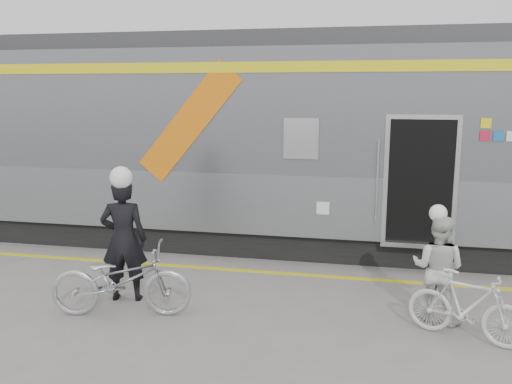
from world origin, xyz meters
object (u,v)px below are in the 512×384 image
(bicycle_left, at_px, (121,280))
(bicycle_right, at_px, (467,306))
(man, at_px, (124,239))
(woman, at_px, (438,268))

(bicycle_left, bearing_deg, bicycle_right, -99.84)
(man, xyz_separation_m, woman, (4.43, 0.18, -0.19))
(woman, relative_size, bicycle_right, 0.99)
(man, relative_size, bicycle_left, 0.95)
(bicycle_left, distance_m, woman, 4.29)
(bicycle_left, relative_size, bicycle_right, 1.31)
(bicycle_right, bearing_deg, woman, 50.50)
(man, relative_size, bicycle_right, 1.25)
(man, height_order, bicycle_left, man)
(woman, xyz_separation_m, bicycle_right, (0.30, -0.55, -0.29))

